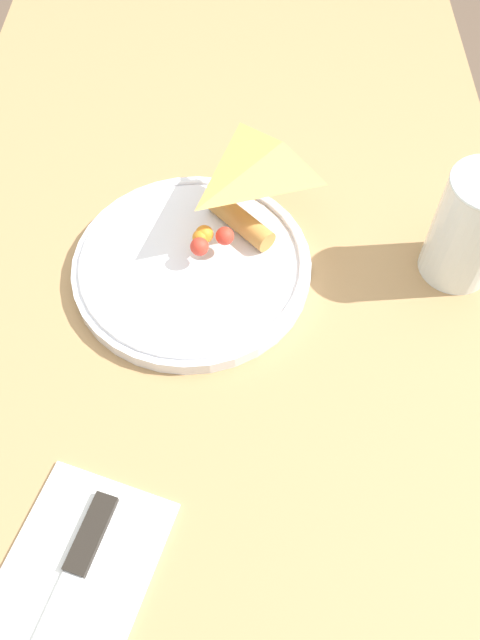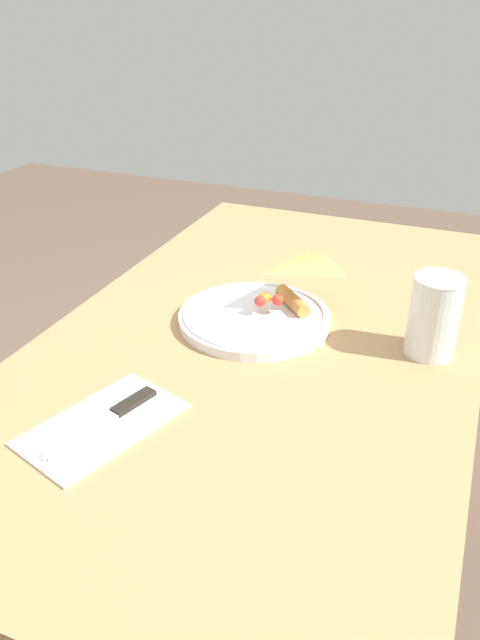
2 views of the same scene
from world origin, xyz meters
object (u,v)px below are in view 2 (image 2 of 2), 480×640
at_px(plate_pizza, 257,315).
at_px(napkin_folded, 102,424).
at_px(butter_knife, 107,418).
at_px(milk_glass, 433,319).
at_px(dining_table, 265,387).

bearing_deg(plate_pizza, napkin_folded, -14.38).
relative_size(napkin_folded, butter_knife, 1.30).
relative_size(plate_pizza, milk_glass, 2.00).
height_order(napkin_folded, butter_knife, butter_knife).
bearing_deg(milk_glass, dining_table, -83.47).
xyz_separation_m(dining_table, napkin_folded, (0.31, -0.11, 0.11)).
bearing_deg(dining_table, plate_pizza, -129.39).
bearing_deg(napkin_folded, milk_glass, 133.16).
bearing_deg(plate_pizza, dining_table, 50.61).
bearing_deg(napkin_folded, plate_pizza, 165.62).
bearing_deg(butter_knife, dining_table, 177.39).
xyz_separation_m(dining_table, butter_knife, (0.30, -0.11, 0.12)).
relative_size(dining_table, milk_glass, 9.39).
xyz_separation_m(plate_pizza, milk_glass, (-0.01, 0.28, 0.04)).
xyz_separation_m(dining_table, milk_glass, (-0.03, 0.25, 0.17)).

